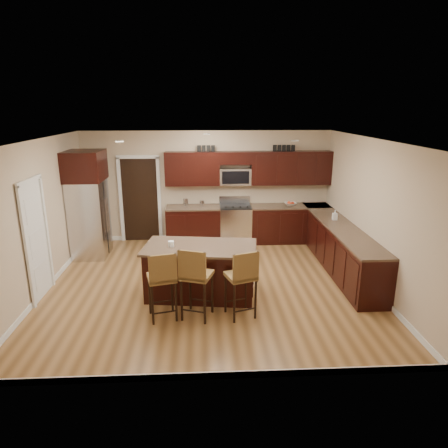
{
  "coord_description": "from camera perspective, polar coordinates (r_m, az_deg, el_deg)",
  "views": [
    {
      "loc": [
        -0.09,
        -6.94,
        3.25
      ],
      "look_at": [
        0.29,
        0.4,
        1.08
      ],
      "focal_mm": 32.0,
      "sensor_mm": 36.0,
      "label": 1
    }
  ],
  "objects": [
    {
      "name": "upper_cabinets",
      "position": [
        9.7,
        3.78,
        8.08
      ],
      "size": [
        4.0,
        0.33,
        0.8
      ],
      "color": "black",
      "rests_on": "wall_back"
    },
    {
      "name": "ceiling",
      "position": [
        6.97,
        -2.29,
        11.94
      ],
      "size": [
        6.0,
        6.0,
        0.0
      ],
      "primitive_type": "plane",
      "rotation": [
        3.14,
        0.0,
        0.0
      ],
      "color": "silver",
      "rests_on": "wall_back"
    },
    {
      "name": "doorway",
      "position": [
        10.05,
        -11.87,
        3.35
      ],
      "size": [
        0.85,
        0.03,
        2.06
      ],
      "primitive_type": "cube",
      "color": "black",
      "rests_on": "floor"
    },
    {
      "name": "letter_decor",
      "position": [
        9.63,
        2.97,
        10.76
      ],
      "size": [
        2.2,
        0.03,
        0.15
      ],
      "primitive_type": null,
      "color": "black",
      "rests_on": "upper_cabinets"
    },
    {
      "name": "island",
      "position": [
        7.12,
        -3.35,
        -6.88
      ],
      "size": [
        2.06,
        1.26,
        0.92
      ],
      "rotation": [
        0.0,
        0.0,
        -0.13
      ],
      "color": "black",
      "rests_on": "floor"
    },
    {
      "name": "canister_short",
      "position": [
        9.66,
        -3.16,
        2.94
      ],
      "size": [
        0.11,
        0.11,
        0.15
      ],
      "primitive_type": "cylinder",
      "color": "silver",
      "rests_on": "base_cabinets"
    },
    {
      "name": "fruit_bowl",
      "position": [
        9.9,
        9.47,
        2.84
      ],
      "size": [
        0.32,
        0.32,
        0.07
      ],
      "primitive_type": "imported",
      "rotation": [
        0.0,
        0.0,
        0.12
      ],
      "color": "silver",
      "rests_on": "base_cabinets"
    },
    {
      "name": "floor_mat",
      "position": [
        8.83,
        -0.6,
        -5.09
      ],
      "size": [
        1.09,
        0.92,
        0.01
      ],
      "primitive_type": "cube",
      "rotation": [
        0.0,
        0.0,
        0.38
      ],
      "color": "brown",
      "rests_on": "floor"
    },
    {
      "name": "soap_bottle",
      "position": [
        8.82,
        15.56,
        1.25
      ],
      "size": [
        0.1,
        0.1,
        0.21
      ],
      "primitive_type": "imported",
      "rotation": [
        0.0,
        0.0,
        -0.04
      ],
      "color": "#B2B2B2",
      "rests_on": "base_cabinets"
    },
    {
      "name": "wall_back",
      "position": [
        9.88,
        -2.43,
        5.37
      ],
      "size": [
        6.0,
        0.0,
        6.0
      ],
      "primitive_type": "plane",
      "rotation": [
        1.57,
        0.0,
        0.0
      ],
      "color": "#C5AE8E",
      "rests_on": "floor"
    },
    {
      "name": "microwave",
      "position": [
        9.72,
        1.6,
        6.81
      ],
      "size": [
        0.76,
        0.31,
        0.4
      ],
      "primitive_type": "cube",
      "color": "silver",
      "rests_on": "upper_cabinets"
    },
    {
      "name": "range",
      "position": [
        9.83,
        1.62,
        0.04
      ],
      "size": [
        0.76,
        0.64,
        1.11
      ],
      "color": "silver",
      "rests_on": "floor"
    },
    {
      "name": "stool_mid",
      "position": [
        6.22,
        -4.14,
        -7.35
      ],
      "size": [
        0.56,
        0.56,
        1.19
      ],
      "rotation": [
        0.0,
        0.0,
        -0.33
      ],
      "color": "olive",
      "rests_on": "floor"
    },
    {
      "name": "wall_right",
      "position": [
        7.84,
        20.35,
        1.4
      ],
      "size": [
        0.0,
        5.5,
        5.5
      ],
      "primitive_type": "plane",
      "rotation": [
        1.57,
        0.0,
        -1.57
      ],
      "color": "#C5AE8E",
      "rests_on": "floor"
    },
    {
      "name": "wall_left",
      "position": [
        7.76,
        -24.9,
        0.75
      ],
      "size": [
        0.0,
        5.5,
        5.5
      ],
      "primitive_type": "plane",
      "rotation": [
        1.57,
        0.0,
        1.57
      ],
      "color": "#C5AE8E",
      "rests_on": "floor"
    },
    {
      "name": "island_jar",
      "position": [
        6.95,
        -7.56,
        -2.83
      ],
      "size": [
        0.1,
        0.1,
        0.1
      ],
      "primitive_type": "cylinder",
      "color": "white",
      "rests_on": "island"
    },
    {
      "name": "pantry_door",
      "position": [
        7.58,
        -25.27,
        -2.27
      ],
      "size": [
        0.03,
        0.8,
        2.04
      ],
      "primitive_type": "cube",
      "color": "white",
      "rests_on": "floor"
    },
    {
      "name": "stool_left",
      "position": [
        6.27,
        -8.82,
        -7.64
      ],
      "size": [
        0.51,
        0.51,
        1.14
      ],
      "rotation": [
        0.0,
        0.0,
        0.24
      ],
      "color": "olive",
      "rests_on": "floor"
    },
    {
      "name": "base_cabinets",
      "position": [
        9.06,
        9.85,
        -1.7
      ],
      "size": [
        4.02,
        3.96,
        0.92
      ],
      "color": "black",
      "rests_on": "floor"
    },
    {
      "name": "canister_tall",
      "position": [
        9.66,
        -5.49,
        3.06
      ],
      "size": [
        0.12,
        0.12,
        0.2
      ],
      "primitive_type": "cylinder",
      "color": "silver",
      "rests_on": "base_cabinets"
    },
    {
      "name": "refrigerator",
      "position": [
        9.23,
        -18.84,
        2.82
      ],
      "size": [
        0.79,
        0.92,
        2.35
      ],
      "color": "silver",
      "rests_on": "floor"
    },
    {
      "name": "floor",
      "position": [
        7.67,
        -2.06,
        -8.62
      ],
      "size": [
        6.0,
        6.0,
        0.0
      ],
      "primitive_type": "plane",
      "color": "olive",
      "rests_on": "ground"
    },
    {
      "name": "stool_right",
      "position": [
        6.26,
        2.63,
        -7.48
      ],
      "size": [
        0.54,
        0.54,
        1.14
      ],
      "rotation": [
        0.0,
        0.0,
        0.33
      ],
      "color": "olive",
      "rests_on": "floor"
    }
  ]
}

